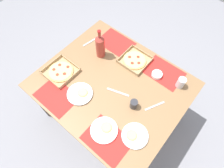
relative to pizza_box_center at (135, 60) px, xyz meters
name	(u,v)px	position (x,y,z in m)	size (l,w,h in m)	color
ground_plane	(112,114)	(0.00, -0.35, -0.76)	(6.00, 6.00, 0.00)	gray
dining_table	(112,89)	(0.00, -0.35, -0.12)	(1.31, 1.13, 0.75)	#3F3328
placemat_near_left	(56,96)	(-0.30, -0.76, -0.01)	(0.36, 0.26, 0.00)	red
placemat_near_right	(107,140)	(0.29, -0.76, -0.01)	(0.36, 0.26, 0.00)	red
placemat_far_left	(116,42)	(-0.30, 0.07, -0.01)	(0.36, 0.26, 0.00)	red
placemat_far_right	(164,72)	(0.29, 0.07, -0.01)	(0.36, 0.26, 0.00)	red
pizza_box_center	(135,60)	(0.00, 0.00, 0.00)	(0.26, 0.26, 0.04)	tan
pizza_box_edge_far	(61,72)	(-0.46, -0.56, 0.00)	(0.27, 0.27, 0.04)	tan
plate_far_left	(104,130)	(0.23, -0.72, 0.00)	(0.22, 0.22, 0.03)	white
plate_far_right	(80,94)	(-0.15, -0.61, 0.00)	(0.23, 0.23, 0.03)	white
plate_near_right	(135,136)	(0.44, -0.60, 0.00)	(0.21, 0.21, 0.03)	white
soda_bottle	(100,46)	(-0.31, -0.16, 0.12)	(0.09, 0.09, 0.32)	#B2382D
cup_clear_right	(181,83)	(0.48, 0.04, 0.04)	(0.07, 0.07, 0.11)	silver
cup_spare	(134,104)	(0.28, -0.40, 0.03)	(0.07, 0.07, 0.09)	#333338
condiment_bowl	(157,75)	(0.26, -0.01, 0.01)	(0.10, 0.10, 0.04)	white
fork_by_far_right	(155,106)	(0.42, -0.28, -0.01)	(0.19, 0.02, 0.01)	#B7B7BC
knife_by_far_left	(118,92)	(0.09, -0.38, -0.01)	(0.21, 0.02, 0.01)	#B7B7BC
knife_by_near_left	(91,41)	(-0.51, -0.09, -0.01)	(0.21, 0.02, 0.01)	#B7B7BC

